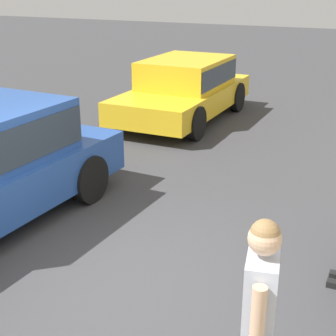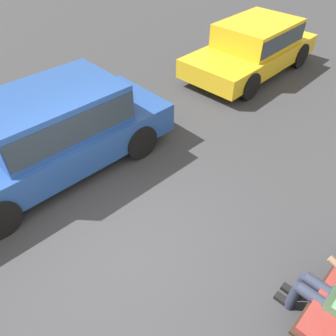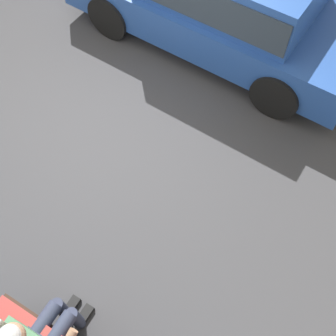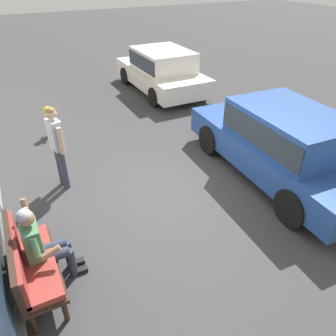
% 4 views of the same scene
% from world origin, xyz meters
% --- Properties ---
extents(ground_plane, '(60.00, 60.00, 0.00)m').
position_xyz_m(ground_plane, '(0.00, 0.00, 0.00)').
color(ground_plane, '#38383A').
extents(person_on_phone, '(0.73, 0.74, 1.34)m').
position_xyz_m(person_on_phone, '(-1.00, 2.67, 0.70)').
color(person_on_phone, '#2D3347').
rests_on(person_on_phone, ground_plane).
extents(parked_car_near, '(4.21, 1.93, 1.37)m').
position_xyz_m(parked_car_near, '(-6.50, -1.90, 0.76)').
color(parked_car_near, gold).
rests_on(parked_car_near, ground_plane).
extents(parked_car_mid, '(4.61, 2.04, 1.55)m').
position_xyz_m(parked_car_mid, '(-0.41, -2.22, 0.85)').
color(parked_car_mid, '#23478E').
rests_on(parked_car_mid, ground_plane).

